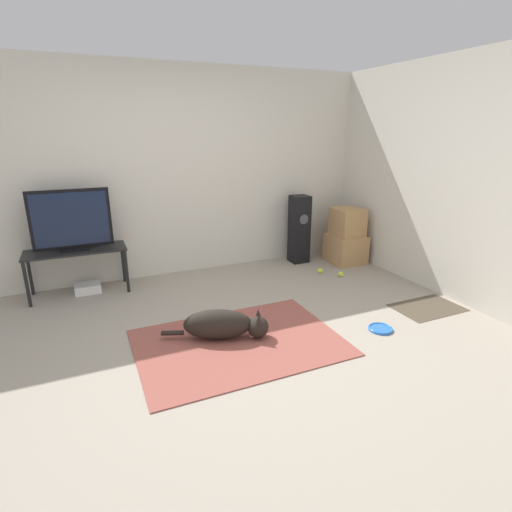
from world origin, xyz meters
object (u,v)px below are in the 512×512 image
object	(u,v)px
frisbee	(380,329)
floor_speaker	(299,229)
game_console	(88,288)
tennis_ball_by_boxes	(341,274)
dog	(224,325)
tv	(71,221)
cardboard_box_upper	(348,222)
cardboard_box_lower	(345,249)
tv_stand	(76,256)
tennis_ball_near_speaker	(320,271)

from	to	relation	value
frisbee	floor_speaker	bearing A→B (deg)	81.59
floor_speaker	game_console	bearing A→B (deg)	179.77
tennis_ball_by_boxes	game_console	distance (m)	3.07
dog	tv	bearing A→B (deg)	124.63
tennis_ball_by_boxes	dog	bearing A→B (deg)	-154.65
tv	cardboard_box_upper	bearing A→B (deg)	-4.78
floor_speaker	tv	world-z (taller)	tv
cardboard_box_lower	tennis_ball_by_boxes	bearing A→B (deg)	-130.03
cardboard_box_upper	game_console	bearing A→B (deg)	175.00
dog	game_console	distance (m)	1.99
frisbee	tennis_ball_by_boxes	xyz separation A→B (m)	(0.50, 1.34, 0.02)
dog	tennis_ball_by_boxes	bearing A→B (deg)	25.35
tv_stand	tennis_ball_by_boxes	distance (m)	3.17
tv	tennis_ball_by_boxes	xyz separation A→B (m)	(3.05, -0.77, -0.82)
game_console	floor_speaker	bearing A→B (deg)	-0.23
tennis_ball_by_boxes	tv_stand	bearing A→B (deg)	165.95
frisbee	cardboard_box_lower	world-z (taller)	cardboard_box_lower
frisbee	tennis_ball_near_speaker	bearing A→B (deg)	78.05
tv_stand	frisbee	bearing A→B (deg)	-39.48
cardboard_box_lower	tennis_ball_near_speaker	distance (m)	0.65
tv	game_console	xyz separation A→B (m)	(0.07, 0.01, -0.80)
dog	frisbee	distance (m)	1.47
dog	tv_stand	size ratio (longest dim) A/B	0.85
frisbee	tennis_ball_by_boxes	distance (m)	1.43
floor_speaker	tennis_ball_by_boxes	world-z (taller)	floor_speaker
tennis_ball_near_speaker	game_console	xyz separation A→B (m)	(-2.80, 0.56, 0.02)
tv_stand	tv	distance (m)	0.40
dog	tv	distance (m)	2.14
floor_speaker	tennis_ball_by_boxes	xyz separation A→B (m)	(0.19, -0.76, -0.44)
cardboard_box_lower	dog	bearing A→B (deg)	-149.13
tennis_ball_near_speaker	tv_stand	bearing A→B (deg)	169.16
cardboard_box_lower	cardboard_box_upper	world-z (taller)	cardboard_box_upper
tennis_ball_by_boxes	tennis_ball_near_speaker	size ratio (longest dim) A/B	1.00
cardboard_box_lower	tv_stand	bearing A→B (deg)	175.20
floor_speaker	tv_stand	xyz separation A→B (m)	(-2.86, 0.00, -0.02)
frisbee	game_console	world-z (taller)	game_console
floor_speaker	game_console	xyz separation A→B (m)	(-2.78, 0.01, -0.42)
floor_speaker	tennis_ball_by_boxes	distance (m)	0.90
frisbee	cardboard_box_lower	bearing A→B (deg)	63.62
floor_speaker	tennis_ball_near_speaker	xyz separation A→B (m)	(0.02, -0.55, -0.44)
tv_stand	cardboard_box_lower	bearing A→B (deg)	-4.80
cardboard_box_upper	tv	world-z (taller)	tv
tennis_ball_by_boxes	game_console	size ratio (longest dim) A/B	0.23
frisbee	tv	bearing A→B (deg)	140.48
tv_stand	game_console	bearing A→B (deg)	7.48
frisbee	floor_speaker	world-z (taller)	floor_speaker
dog	frisbee	bearing A→B (deg)	-17.36
frisbee	tv_stand	bearing A→B (deg)	140.52
dog	tv_stand	distance (m)	2.05
tennis_ball_near_speaker	game_console	distance (m)	2.86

